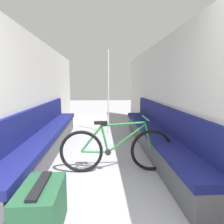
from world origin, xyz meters
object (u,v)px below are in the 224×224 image
bench_seat_row_left (46,138)px  grab_pole_near (108,93)px  bicycle (117,149)px  bench_seat_row_right (155,137)px  luggage_bag (41,209)px

bench_seat_row_left → grab_pole_near: (1.28, 1.60, 0.79)m
bicycle → grab_pole_near: size_ratio=0.78×
bench_seat_row_left → bench_seat_row_right: (2.15, 0.00, 0.00)m
bicycle → grab_pole_near: grab_pole_near is taller
grab_pole_near → luggage_bag: bearing=-101.8°
bench_seat_row_right → grab_pole_near: grab_pole_near is taller
bench_seat_row_right → bicycle: bench_seat_row_right is taller
bench_seat_row_left → luggage_bag: 2.17m
bench_seat_row_left → grab_pole_near: 2.19m
grab_pole_near → luggage_bag: 3.88m
luggage_bag → bicycle: bearing=57.3°
bench_seat_row_right → grab_pole_near: 1.99m
bench_seat_row_left → bicycle: bench_seat_row_left is taller
bench_seat_row_left → bench_seat_row_right: size_ratio=1.00×
bench_seat_row_left → luggage_bag: (0.50, -2.10, -0.08)m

